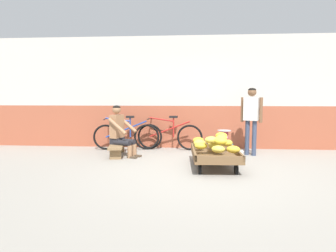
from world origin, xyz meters
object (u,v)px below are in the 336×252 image
(bicycle_near_left, at_px, (126,136))
(shopping_bag, at_px, (239,156))
(plastic_crate, at_px, (224,150))
(vendor_seated, at_px, (120,131))
(low_bench, at_px, (117,147))
(customer_adult, at_px, (251,114))
(bicycle_far_left, at_px, (169,136))
(weighing_scale, at_px, (224,136))
(banana_cart, at_px, (215,155))

(bicycle_near_left, relative_size, shopping_bag, 6.90)
(plastic_crate, xyz_separation_m, shopping_bag, (0.24, -0.50, -0.03))
(vendor_seated, xyz_separation_m, bicycle_near_left, (-0.04, 0.76, -0.21))
(low_bench, bearing_deg, vendor_seated, -22.37)
(bicycle_near_left, relative_size, customer_adult, 1.08)
(bicycle_far_left, bearing_deg, low_bench, -143.80)
(low_bench, relative_size, customer_adult, 0.74)
(low_bench, xyz_separation_m, weighing_scale, (2.41, 0.10, 0.25))
(banana_cart, xyz_separation_m, bicycle_near_left, (-2.08, 1.62, 0.11))
(low_bench, xyz_separation_m, bicycle_far_left, (1.13, 0.82, 0.15))
(vendor_seated, height_order, weighing_scale, vendor_seated)
(banana_cart, xyz_separation_m, vendor_seated, (-2.04, 0.86, 0.33))
(low_bench, distance_m, vendor_seated, 0.38)
(banana_cart, bearing_deg, shopping_bag, 42.90)
(vendor_seated, distance_m, plastic_crate, 2.37)
(bicycle_near_left, bearing_deg, shopping_bag, -23.40)
(banana_cart, relative_size, customer_adult, 0.96)
(shopping_bag, bearing_deg, banana_cart, -137.10)
(bicycle_near_left, xyz_separation_m, customer_adult, (2.98, -0.44, 0.60))
(low_bench, xyz_separation_m, vendor_seated, (0.08, -0.03, 0.37))
(vendor_seated, height_order, shopping_bag, vendor_seated)
(bicycle_far_left, distance_m, customer_adult, 2.06)
(banana_cart, distance_m, customer_adult, 1.65)
(customer_adult, bearing_deg, shopping_bag, -118.45)
(low_bench, height_order, customer_adult, customer_adult)
(plastic_crate, bearing_deg, weighing_scale, -90.00)
(vendor_seated, xyz_separation_m, customer_adult, (2.94, 0.32, 0.38))
(bicycle_far_left, xyz_separation_m, shopping_bag, (1.53, -1.23, -0.23))
(banana_cart, height_order, customer_adult, customer_adult)
(vendor_seated, bearing_deg, customer_adult, 6.13)
(bicycle_far_left, xyz_separation_m, customer_adult, (1.90, -0.54, 0.60))
(vendor_seated, relative_size, bicycle_far_left, 0.69)
(banana_cart, distance_m, plastic_crate, 1.04)
(vendor_seated, bearing_deg, weighing_scale, 3.27)
(low_bench, height_order, shopping_bag, low_bench)
(low_bench, relative_size, bicycle_near_left, 0.68)
(customer_adult, distance_m, shopping_bag, 1.14)
(weighing_scale, bearing_deg, shopping_bag, -64.18)
(bicycle_far_left, bearing_deg, shopping_bag, -38.80)
(banana_cart, distance_m, weighing_scale, 1.06)
(vendor_seated, distance_m, bicycle_near_left, 0.79)
(low_bench, distance_m, shopping_bag, 2.68)
(plastic_crate, bearing_deg, low_bench, -177.60)
(plastic_crate, distance_m, bicycle_far_left, 1.49)
(banana_cart, relative_size, bicycle_far_left, 0.89)
(shopping_bag, bearing_deg, bicycle_near_left, 156.60)
(vendor_seated, height_order, plastic_crate, vendor_seated)
(plastic_crate, height_order, bicycle_far_left, bicycle_far_left)
(weighing_scale, xyz_separation_m, shopping_bag, (0.24, -0.50, -0.33))
(low_bench, relative_size, vendor_seated, 0.99)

